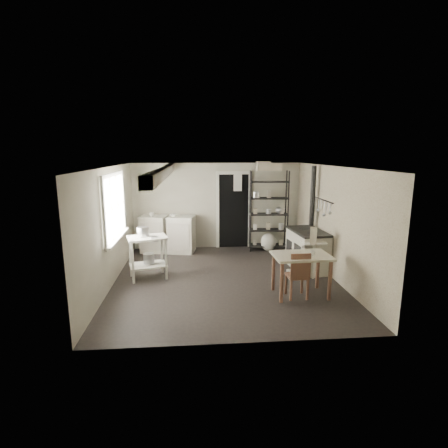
{
  "coord_description": "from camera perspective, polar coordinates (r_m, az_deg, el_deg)",
  "views": [
    {
      "loc": [
        -0.61,
        -6.84,
        2.57
      ],
      "look_at": [
        0.0,
        0.3,
        1.1
      ],
      "focal_mm": 28.0,
      "sensor_mm": 36.0,
      "label": 1
    }
  ],
  "objects": [
    {
      "name": "oats_box",
      "position": [
        7.23,
        14.41,
        -1.24
      ],
      "size": [
        0.19,
        0.24,
        0.32
      ],
      "primitive_type": "cube",
      "rotation": [
        0.0,
        0.0,
        -0.31
      ],
      "color": "beige",
      "rests_on": "side_ledge"
    },
    {
      "name": "ceiling",
      "position": [
        6.87,
        0.22,
        9.35
      ],
      "size": [
        5.0,
        5.0,
        0.0
      ],
      "primitive_type": "plane",
      "rotation": [
        3.14,
        0.0,
        0.0
      ],
      "color": "white",
      "rests_on": "wall_back"
    },
    {
      "name": "mixing_bowl",
      "position": [
        9.1,
        -8.27,
        1.26
      ],
      "size": [
        0.36,
        0.36,
        0.07
      ],
      "primitive_type": "imported",
      "rotation": [
        0.0,
        0.0,
        -0.4
      ],
      "color": "white",
      "rests_on": "base_cabinets"
    },
    {
      "name": "floor_crock",
      "position": [
        7.58,
        10.53,
        -7.82
      ],
      "size": [
        0.13,
        0.13,
        0.14
      ],
      "primitive_type": "cylinder",
      "rotation": [
        0.0,
        0.0,
        -0.25
      ],
      "color": "white",
      "rests_on": "ground"
    },
    {
      "name": "window",
      "position": [
        7.3,
        -17.6,
        2.62
      ],
      "size": [
        0.12,
        1.76,
        1.28
      ],
      "primitive_type": null,
      "color": "beige",
      "rests_on": "wall_left"
    },
    {
      "name": "storage_box_a",
      "position": [
        9.11,
        6.39,
        8.01
      ],
      "size": [
        0.34,
        0.3,
        0.23
      ],
      "primitive_type": "cube",
      "rotation": [
        0.0,
        0.0,
        -0.01
      ],
      "color": "beige",
      "rests_on": "shelf_rack"
    },
    {
      "name": "counter_cup",
      "position": [
        9.17,
        -11.69,
        1.32
      ],
      "size": [
        0.14,
        0.14,
        0.11
      ],
      "primitive_type": "imported",
      "rotation": [
        0.0,
        0.0,
        -0.08
      ],
      "color": "white",
      "rests_on": "base_cabinets"
    },
    {
      "name": "wall_back",
      "position": [
        9.46,
        -1.13,
        2.97
      ],
      "size": [
        4.5,
        0.02,
        2.3
      ],
      "primitive_type": "cube",
      "color": "#B1AD97",
      "rests_on": "ground"
    },
    {
      "name": "ceiling_beam",
      "position": [
        6.87,
        -9.91,
        8.34
      ],
      "size": [
        0.18,
        5.0,
        0.18
      ],
      "primitive_type": null,
      "color": "beige",
      "rests_on": "ceiling"
    },
    {
      "name": "side_ledge",
      "position": [
        7.44,
        14.31,
        -5.49
      ],
      "size": [
        0.5,
        0.27,
        0.77
      ],
      "primitive_type": null,
      "rotation": [
        0.0,
        0.0,
        -0.01
      ],
      "color": "beige",
      "rests_on": "ground"
    },
    {
      "name": "utensil_rail",
      "position": [
        8.01,
        15.66,
        3.85
      ],
      "size": [
        0.06,
        1.2,
        0.44
      ],
      "primitive_type": null,
      "color": "#B9B8BB",
      "rests_on": "wall_right"
    },
    {
      "name": "shelf_jar",
      "position": [
        9.15,
        5.58,
        3.94
      ],
      "size": [
        0.1,
        0.1,
        0.17
      ],
      "primitive_type": "imported",
      "rotation": [
        0.0,
        0.0,
        -0.41
      ],
      "color": "white",
      "rests_on": "shelf_rack"
    },
    {
      "name": "bucket",
      "position": [
        7.48,
        -12.16,
        -5.65
      ],
      "size": [
        0.28,
        0.28,
        0.25
      ],
      "primitive_type": "cylinder",
      "rotation": [
        0.0,
        0.0,
        0.26
      ],
      "color": "#B9B8BB",
      "rests_on": "prep_table"
    },
    {
      "name": "stockpot",
      "position": [
        7.36,
        -13.06,
        -1.5
      ],
      "size": [
        0.27,
        0.27,
        0.27
      ],
      "primitive_type": "cylinder",
      "rotation": [
        0.0,
        0.0,
        -0.07
      ],
      "color": "#B9B8BB",
      "rests_on": "prep_table"
    },
    {
      "name": "flour_sack",
      "position": [
        9.34,
        7.26,
        -2.94
      ],
      "size": [
        0.5,
        0.46,
        0.48
      ],
      "primitive_type": "ellipsoid",
      "rotation": [
        0.0,
        0.0,
        -0.37
      ],
      "color": "beige",
      "rests_on": "ground"
    },
    {
      "name": "wall_front",
      "position": [
        4.6,
        2.97,
        -6.39
      ],
      "size": [
        4.5,
        0.02,
        2.3
      ],
      "primitive_type": "cube",
      "color": "#B1AD97",
      "rests_on": "ground"
    },
    {
      "name": "prep_table",
      "position": [
        7.43,
        -12.29,
        -5.65
      ],
      "size": [
        0.89,
        0.74,
        0.88
      ],
      "primitive_type": null,
      "rotation": [
        0.0,
        0.0,
        0.28
      ],
      "color": "beige",
      "rests_on": "ground"
    },
    {
      "name": "wallpaper_panel",
      "position": [
        7.54,
        17.42,
        0.21
      ],
      "size": [
        0.01,
        5.0,
        2.3
      ],
      "primitive_type": null,
      "color": "beige",
      "rests_on": "wall_right"
    },
    {
      "name": "wall_right",
      "position": [
        7.54,
        17.49,
        0.21
      ],
      "size": [
        0.02,
        5.0,
        2.3
      ],
      "primitive_type": "cube",
      "color": "#B1AD97",
      "rests_on": "ground"
    },
    {
      "name": "stovepipe",
      "position": [
        8.27,
        14.27,
        4.44
      ],
      "size": [
        0.13,
        0.13,
        1.3
      ],
      "primitive_type": null,
      "rotation": [
        0.0,
        0.0,
        0.37
      ],
      "color": "black",
      "rests_on": "stove"
    },
    {
      "name": "work_table",
      "position": [
        6.57,
        12.4,
        -8.17
      ],
      "size": [
        1.03,
        0.74,
        0.77
      ],
      "primitive_type": null,
      "rotation": [
        0.0,
        0.0,
        0.03
      ],
      "color": "beige",
      "rests_on": "ground"
    },
    {
      "name": "shelf_rack",
      "position": [
        9.26,
        7.26,
        1.44
      ],
      "size": [
        1.03,
        0.46,
        2.11
      ],
      "primitive_type": null,
      "rotation": [
        0.0,
        0.0,
        -0.08
      ],
      "color": "black",
      "rests_on": "ground"
    },
    {
      "name": "table_cup",
      "position": [
        6.41,
        14.25,
        -4.76
      ],
      "size": [
        0.11,
        0.11,
        0.09
      ],
      "primitive_type": "imported",
      "rotation": [
        0.0,
        0.0,
        0.18
      ],
      "color": "white",
      "rests_on": "work_table"
    },
    {
      "name": "wall_left",
      "position": [
        7.17,
        -18.0,
        -0.4
      ],
      "size": [
        0.02,
        5.0,
        2.3
      ],
      "primitive_type": "cube",
      "color": "#B1AD97",
      "rests_on": "ground"
    },
    {
      "name": "floor",
      "position": [
        7.33,
        0.2,
        -8.93
      ],
      "size": [
        5.0,
        5.0,
        0.0
      ],
      "primitive_type": "plane",
      "color": "black",
      "rests_on": "ground"
    },
    {
      "name": "storage_box_b",
      "position": [
        9.18,
        8.47,
        7.86
      ],
      "size": [
        0.34,
        0.33,
        0.19
      ],
      "primitive_type": "cube",
      "rotation": [
        0.0,
        0.0,
        -0.18
      ],
      "color": "beige",
      "rests_on": "shelf_rack"
    },
    {
      "name": "stove",
      "position": [
        8.0,
        13.42,
        -4.18
      ],
      "size": [
        0.72,
        1.18,
        0.89
      ],
      "primitive_type": null,
      "rotation": [
        0.0,
        0.0,
        0.09
      ],
      "color": "beige",
      "rests_on": "ground"
    },
    {
      "name": "doorway",
      "position": [
        9.5,
        1.6,
        2.08
      ],
      "size": [
        0.96,
        0.1,
        2.08
      ],
      "primitive_type": null,
      "color": "beige",
      "rests_on": "ground"
    },
    {
      "name": "base_cabinets",
      "position": [
        9.29,
        -9.12,
        -1.68
      ],
      "size": [
        1.55,
        0.89,
        0.95
      ],
      "primitive_type": null,
      "rotation": [
        0.0,
        0.0,
        -0.19
      ],
      "color": "beige",
      "rests_on": "ground"
    },
    {
      "name": "chair",
      "position": [
        6.43,
        11.87,
        -7.58
      ],
      "size": [
        0.37,
        0.39,
        0.86
      ],
      "primitive_type": null,
      "rotation": [
        0.0,
        0.0,
        0.03
      ],
      "color": "brown",
      "rests_on": "ground"
    },
    {
      "name": "saucepan",
      "position": [
        7.22,
        -11.43,
        -2.41
      ],
      "size": [
        0.2,
        0.2,
        0.1
      ],
      "primitive_type": "cylinder",
      "rotation": [
        0.0,
        0.0,
        -0.09
      ],
      "color": "#B9B8BB",
      "rests_on": "prep_table"
    }
  ]
}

